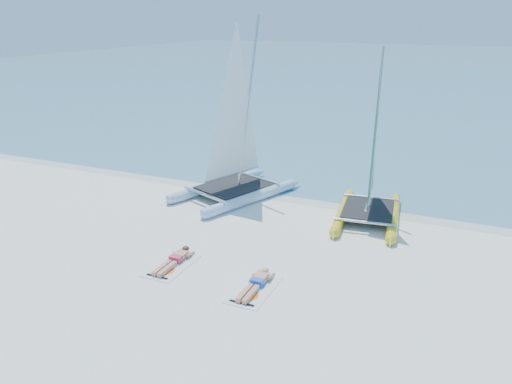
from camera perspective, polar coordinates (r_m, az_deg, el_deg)
ground at (r=15.34m, az=1.41°, el=-7.66°), size 140.00×140.00×0.00m
sea at (r=76.12m, az=20.33°, el=13.17°), size 140.00×115.00×0.01m
wet_sand_strip at (r=20.11m, az=7.40°, el=-1.00°), size 140.00×1.40×0.01m
catamaran_blue at (r=19.92m, az=-2.42°, el=5.46°), size 4.30×5.87×7.24m
catamaran_yellow at (r=18.48m, az=13.17°, el=3.16°), size 2.69×4.98×6.21m
towel_a at (r=15.16m, az=-9.62°, el=-8.28°), size 1.00×1.85×0.02m
sunbather_a at (r=15.25m, az=-9.25°, el=-7.61°), size 0.37×1.73×0.26m
towel_b at (r=13.74m, az=-0.29°, el=-11.10°), size 1.00×1.85×0.02m
sunbather_b at (r=13.84m, az=0.04°, el=-10.34°), size 0.37×1.73×0.26m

